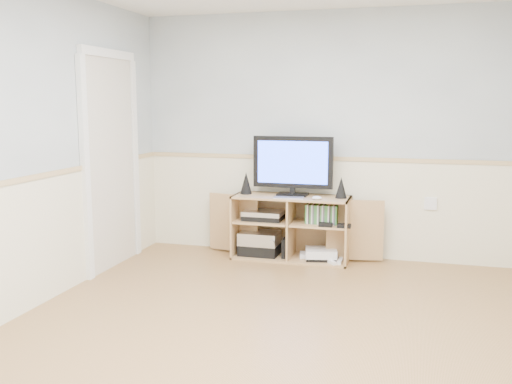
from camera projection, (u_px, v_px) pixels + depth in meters
room at (276, 159)px, 3.81m from camera, size 4.04×4.54×2.54m
media_cabinet at (292, 226)px, 5.86m from camera, size 1.84×0.44×0.65m
monitor at (293, 164)px, 5.75m from camera, size 0.81×0.18×0.60m
speaker_left at (246, 183)px, 5.89m from camera, size 0.12×0.12×0.23m
speaker_right at (341, 187)px, 5.63m from camera, size 0.11×0.11×0.21m
keyboard at (289, 198)px, 5.62m from camera, size 0.31×0.15×0.01m
mouse at (317, 198)px, 5.55m from camera, size 0.11×0.08×0.04m
av_components at (261, 236)px, 5.91m from camera, size 0.50×0.30×0.47m
game_consoles at (320, 254)px, 5.76m from camera, size 0.46×0.32×0.11m
game_cases at (322, 214)px, 5.68m from camera, size 0.32×0.14×0.19m
wall_outlet at (430, 204)px, 5.62m from camera, size 0.12×0.03×0.12m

